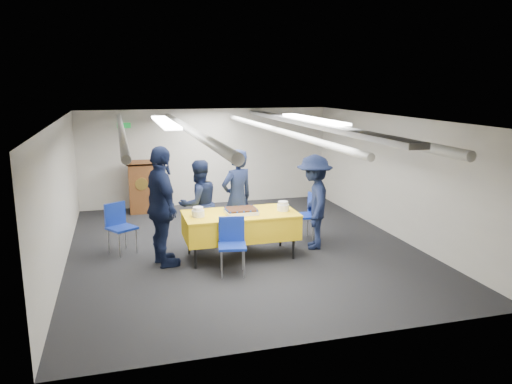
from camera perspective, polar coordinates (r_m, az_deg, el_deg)
ground at (r=9.05m, az=-1.56°, el=-6.31°), size 7.00×7.00×0.00m
room_shell at (r=9.06m, az=-1.68°, el=5.47°), size 6.00×7.00×2.30m
serving_table at (r=8.42m, az=-1.79°, el=-3.78°), size 1.90×0.94×0.77m
sheet_cake at (r=8.31m, az=-1.71°, el=-2.17°), size 0.53×0.41×0.09m
plate_stack_left at (r=8.16m, az=-6.64°, el=-2.32°), size 0.21×0.21×0.16m
plate_stack_right at (r=8.49m, az=3.10°, el=-1.65°), size 0.20×0.20×0.16m
podium at (r=11.61m, az=-12.98°, el=0.69°), size 0.62×0.53×1.25m
chair_near at (r=7.76m, az=-2.77°, el=-5.43°), size 0.49×0.49×0.87m
chair_right at (r=9.43m, az=5.78°, el=-2.24°), size 0.45×0.45×0.87m
chair_left at (r=8.97m, az=-15.40°, el=-3.39°), size 0.58×0.58×0.87m
sailor_a at (r=8.91m, az=-2.17°, el=-0.73°), size 0.76×0.64×1.76m
sailor_b at (r=8.94m, az=-6.56°, el=-1.36°), size 0.93×0.83×1.58m
sailor_c at (r=8.06m, az=-10.67°, el=-1.68°), size 0.71×1.22×1.95m
sailor_d at (r=8.88m, az=6.64°, el=-1.13°), size 0.93×1.23×1.68m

